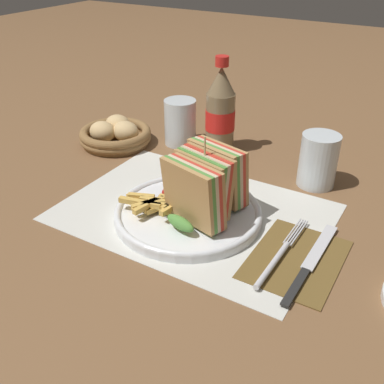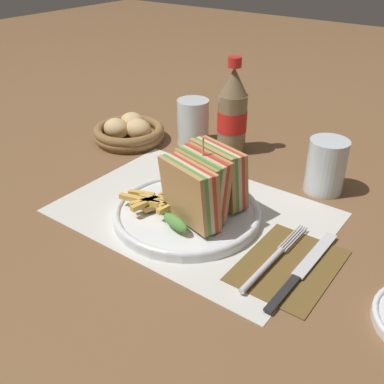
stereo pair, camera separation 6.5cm
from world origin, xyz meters
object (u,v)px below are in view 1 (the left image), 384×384
at_px(club_sandwich, 204,185).
at_px(bread_basket, 116,134).
at_px(glass_near, 318,163).
at_px(fork, 278,257).
at_px(coke_bottle_near, 220,111).
at_px(plate_main, 186,212).
at_px(knife, 310,263).
at_px(glass_far, 180,125).

distance_m(club_sandwich, bread_basket, 0.37).
bearing_deg(glass_near, fork, -84.48).
height_order(coke_bottle_near, bread_basket, coke_bottle_near).
bearing_deg(fork, plate_main, 170.52).
height_order(club_sandwich, coke_bottle_near, coke_bottle_near).
bearing_deg(glass_near, knife, -73.97).
bearing_deg(glass_near, plate_main, -124.18).
relative_size(plate_main, club_sandwich, 1.54).
height_order(coke_bottle_near, glass_near, coke_bottle_near).
xyz_separation_m(club_sandwich, glass_near, (0.12, 0.22, -0.02)).
relative_size(plate_main, coke_bottle_near, 1.22).
relative_size(glass_far, bread_basket, 0.63).
bearing_deg(fork, glass_near, 96.36).
relative_size(fork, bread_basket, 1.18).
xyz_separation_m(fork, glass_near, (-0.03, 0.26, 0.04)).
bearing_deg(coke_bottle_near, bread_basket, -156.23).
bearing_deg(glass_near, bread_basket, -173.95).
distance_m(plate_main, club_sandwich, 0.07).
distance_m(glass_far, bread_basket, 0.15).
bearing_deg(bread_basket, club_sandwich, -27.48).
height_order(knife, bread_basket, bread_basket).
height_order(coke_bottle_near, glass_far, coke_bottle_near).
xyz_separation_m(club_sandwich, glass_far, (-0.20, 0.25, -0.02)).
height_order(knife, glass_far, glass_far).
distance_m(glass_near, glass_far, 0.33).
distance_m(knife, glass_far, 0.48).
distance_m(club_sandwich, coke_bottle_near, 0.29).
relative_size(club_sandwich, bread_basket, 1.00).
xyz_separation_m(club_sandwich, coke_bottle_near, (-0.11, 0.27, 0.02)).
height_order(glass_near, bread_basket, glass_near).
bearing_deg(glass_far, plate_main, -56.14).
relative_size(fork, glass_far, 1.87).
distance_m(fork, glass_near, 0.26).
bearing_deg(glass_far, fork, -39.49).
relative_size(fork, knife, 0.91).
bearing_deg(club_sandwich, plate_main, -166.33).
bearing_deg(knife, glass_far, 146.21).
bearing_deg(coke_bottle_near, glass_near, -11.54).
bearing_deg(bread_basket, fork, -23.88).
relative_size(plate_main, knife, 1.19).
relative_size(glass_near, bread_basket, 0.63).
xyz_separation_m(plate_main, coke_bottle_near, (-0.08, 0.27, 0.08)).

